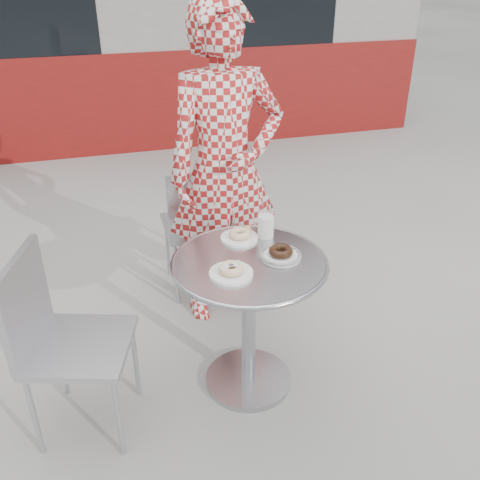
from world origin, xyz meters
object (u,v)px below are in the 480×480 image
object	(u,v)px
plate_far	(240,235)
plate_near	(231,271)
bistro_table	(249,293)
chair_left	(83,377)
plate_checker	(281,254)
chair_far	(199,250)
milk_cup	(266,225)
seated_person	(225,171)

from	to	relation	value
plate_far	plate_near	size ratio (longest dim) A/B	0.95
bistro_table	plate_near	xyz separation A→B (m)	(-0.11, -0.08, 0.19)
chair_left	plate_checker	size ratio (longest dim) A/B	4.62
bistro_table	plate_checker	distance (m)	0.23
chair_far	plate_checker	distance (m)	1.05
chair_left	plate_far	distance (m)	0.94
plate_near	milk_cup	bearing A→B (deg)	48.63
bistro_table	seated_person	bearing A→B (deg)	84.39
plate_near	seated_person	bearing A→B (deg)	77.04
seated_person	bistro_table	bearing A→B (deg)	-99.26
seated_person	milk_cup	distance (m)	0.48
plate_far	milk_cup	distance (m)	0.13
chair_far	plate_far	world-z (taller)	chair_far
bistro_table	seated_person	xyz separation A→B (m)	(0.06, 0.65, 0.34)
chair_far	milk_cup	world-z (taller)	chair_far
chair_far	milk_cup	size ratio (longest dim) A/B	6.48
seated_person	plate_near	xyz separation A→B (m)	(-0.17, -0.74, -0.15)
plate_near	plate_checker	size ratio (longest dim) A/B	1.00
seated_person	milk_cup	size ratio (longest dim) A/B	13.48
chair_left	plate_checker	xyz separation A→B (m)	(0.91, 0.04, 0.45)
plate_far	chair_far	bearing A→B (deg)	94.98
seated_person	plate_near	size ratio (longest dim) A/B	9.36
plate_near	milk_cup	distance (m)	0.37
chair_far	bistro_table	bearing A→B (deg)	92.97
chair_far	chair_left	distance (m)	1.20
seated_person	milk_cup	xyz separation A→B (m)	(0.07, -0.46, -0.11)
seated_person	plate_checker	world-z (taller)	seated_person
plate_far	chair_left	bearing A→B (deg)	-162.26
chair_far	plate_near	xyz separation A→B (m)	(-0.06, -1.00, 0.47)
chair_left	plate_near	bearing A→B (deg)	-76.01
chair_far	chair_left	size ratio (longest dim) A/B	0.97
chair_left	plate_checker	distance (m)	1.02
plate_checker	bistro_table	bearing A→B (deg)	177.48
chair_far	plate_checker	size ratio (longest dim) A/B	4.48
chair_far	milk_cup	bearing A→B (deg)	104.32
plate_near	plate_checker	xyz separation A→B (m)	(0.25, 0.08, -0.00)
milk_cup	bistro_table	bearing A→B (deg)	-125.67
bistro_table	plate_checker	world-z (taller)	plate_checker
seated_person	plate_checker	size ratio (longest dim) A/B	9.33
plate_checker	chair_far	bearing A→B (deg)	101.57
seated_person	milk_cup	bearing A→B (deg)	-84.66
chair_left	plate_far	size ratio (longest dim) A/B	4.88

